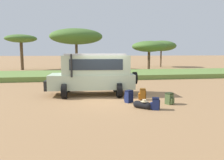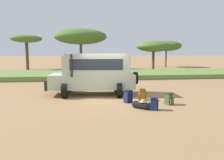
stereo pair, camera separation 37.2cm
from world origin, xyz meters
name	(u,v)px [view 1 (the left image)]	position (x,y,z in m)	size (l,w,h in m)	color
ground_plane	(106,99)	(0.00, 0.00, 0.00)	(320.00, 320.00, 0.00)	#9E754C
grass_bank	(92,75)	(0.00, 11.22, 0.22)	(120.00, 7.00, 0.44)	olive
safari_vehicle	(94,73)	(-0.55, 1.46, 1.29)	(5.41, 2.94, 2.44)	#B2C6A8
backpack_beside_front_wheel	(169,99)	(2.89, -1.59, 0.27)	(0.43, 0.46, 0.56)	#42562D
backpack_cluster_center	(142,94)	(1.88, -0.43, 0.29)	(0.44, 0.41, 0.60)	#B26619
backpack_near_rear_wheel	(129,97)	(1.03, -0.91, 0.30)	(0.47, 0.47, 0.62)	navy
backpack_outermost	(155,104)	(1.86, -2.45, 0.26)	(0.46, 0.41, 0.53)	navy
duffel_bag_low_black_case	(142,105)	(1.35, -2.18, 0.17)	(0.73, 0.71, 0.42)	black
acacia_tree_left_mid	(21,39)	(-9.35, 21.81, 4.39)	(4.42, 4.15, 5.05)	brown
acacia_tree_centre_back	(76,37)	(-1.55, 20.85, 4.76)	(7.57, 6.50, 5.91)	brown
acacia_tree_right_mid	(149,47)	(8.44, 17.99, 3.32)	(4.76, 5.08, 4.09)	brown
acacia_tree_far_right	(161,46)	(12.86, 24.66, 3.62)	(5.18, 4.63, 4.52)	brown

